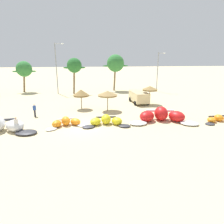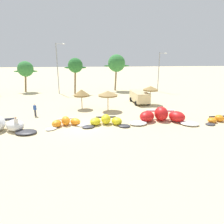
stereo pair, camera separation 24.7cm
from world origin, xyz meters
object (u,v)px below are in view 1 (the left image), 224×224
person_by_umbrellas (16,125)px  palm_left (24,69)px  beach_umbrella_middle (108,94)px  beach_umbrella_near_palms (150,88)px  palm_left_of_gap (74,66)px  person_near_kites (35,110)px  kite_left (66,123)px  kite_center (162,116)px  kite_left_of_center (106,121)px  palm_center_left (115,63)px  parked_van (139,96)px  kite_right_of_center (220,119)px  lamppost_west_center (158,70)px  beach_umbrella_near_van (81,93)px  lamppost_west (57,66)px

person_by_umbrellas → palm_left: palm_left is taller
beach_umbrella_middle → beach_umbrella_near_palms: beach_umbrella_near_palms is taller
palm_left_of_gap → person_near_kites: bearing=-105.5°
kite_left → beach_umbrella_near_palms: bearing=35.9°
kite_center → person_near_kites: (-15.09, 3.93, 0.19)m
kite_left_of_center → person_near_kites: 9.59m
palm_left_of_gap → palm_center_left: bearing=18.8°
parked_van → kite_right_of_center: bearing=-57.6°
kite_center → palm_left_of_gap: palm_left_of_gap is taller
person_near_kites → lamppost_west_center: bearing=36.6°
kite_left_of_center → kite_right_of_center: (13.21, -0.65, -0.13)m
kite_left_of_center → beach_umbrella_near_van: 8.17m
beach_umbrella_near_van → palm_left_of_gap: bearing=96.2°
lamppost_west_center → beach_umbrella_near_palms: bearing=-115.2°
beach_umbrella_near_van → lamppost_west: bearing=110.0°
beach_umbrella_near_van → palm_center_left: size_ratio=0.36×
parked_van → person_by_umbrellas: 19.15m
parked_van → kite_left_of_center: bearing=-122.0°
beach_umbrella_middle → person_near_kites: bearing=-169.8°
palm_center_left → lamppost_west_center: bearing=-16.1°
beach_umbrella_near_palms → lamppost_west: 19.41m
palm_center_left → lamppost_west_center: lamppost_west_center is taller
beach_umbrella_near_palms → lamppost_west_center: lamppost_west_center is taller
beach_umbrella_middle → palm_left: 23.41m
parked_van → person_by_umbrellas: parked_van is taller
palm_center_left → lamppost_west: lamppost_west is taller
kite_center → palm_left: size_ratio=1.24×
kite_right_of_center → beach_umbrella_near_palms: beach_umbrella_near_palms is taller
parked_van → lamppost_west: 17.87m
kite_center → lamppost_west_center: lamppost_west_center is taller
palm_center_left → palm_left_of_gap: bearing=-161.2°
beach_umbrella_near_van → palm_left_of_gap: size_ratio=0.40×
kite_right_of_center → palm_center_left: size_ratio=0.63×
kite_left_of_center → kite_right_of_center: kite_left_of_center is taller
kite_left_of_center → palm_center_left: 24.08m
palm_center_left → beach_umbrella_near_van: bearing=-115.0°
beach_umbrella_near_van → kite_left_of_center: bearing=-69.4°
kite_left_of_center → beach_umbrella_near_van: (-2.79, 7.43, 1.92)m
kite_left → beach_umbrella_near_van: 7.67m
beach_umbrella_middle → palm_left_of_gap: (-5.00, 14.08, 3.11)m
kite_center → person_by_umbrellas: size_ratio=4.93×
kite_left → lamppost_west_center: lamppost_west_center is taller
person_by_umbrellas → palm_left: (-5.60, 24.70, 3.93)m
beach_umbrella_middle → lamppost_west_center: 19.18m
kite_center → person_near_kites: 15.59m
palm_left → lamppost_west: 7.68m
kite_right_of_center → palm_left_of_gap: size_ratio=0.69×
kite_left → parked_van: bearing=43.0°
beach_umbrella_near_van → lamppost_west_center: size_ratio=0.35×
person_near_kites → beach_umbrella_middle: bearing=10.2°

